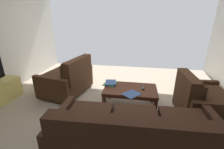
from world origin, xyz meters
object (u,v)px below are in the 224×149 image
at_px(sofa_main, 135,137).
at_px(book_stack, 111,83).
at_px(tv_remote, 143,88).
at_px(armchair_side, 201,102).
at_px(coffee_table, 130,91).
at_px(loveseat_near, 68,79).
at_px(loose_magazine, 132,94).

bearing_deg(sofa_main, book_stack, -68.71).
bearing_deg(tv_remote, book_stack, -9.49).
relative_size(armchair_side, book_stack, 2.86).
distance_m(coffee_table, tv_remote, 0.27).
relative_size(loveseat_near, armchair_side, 1.31).
xyz_separation_m(armchair_side, loose_magazine, (1.22, 0.02, 0.05)).
bearing_deg(coffee_table, tv_remote, -171.62).
distance_m(loveseat_near, armchair_side, 2.83).
xyz_separation_m(armchair_side, book_stack, (1.69, -0.38, 0.07)).
bearing_deg(book_stack, loose_magazine, 139.51).
distance_m(coffee_table, book_stack, 0.47).
relative_size(sofa_main, coffee_table, 2.01).
relative_size(loveseat_near, book_stack, 3.75).
xyz_separation_m(book_stack, loose_magazine, (-0.47, 0.40, -0.02)).
bearing_deg(coffee_table, armchair_side, 169.76).
relative_size(loveseat_near, tv_remote, 7.92).
bearing_deg(coffee_table, loose_magazine, 98.43).
bearing_deg(sofa_main, coffee_table, -84.32).
xyz_separation_m(loveseat_near, loose_magazine, (-1.55, 0.63, 0.05)).
bearing_deg(sofa_main, loose_magazine, -84.98).
height_order(coffee_table, book_stack, book_stack).
bearing_deg(sofa_main, armchair_side, -137.06).
relative_size(book_stack, tv_remote, 2.11).
height_order(armchair_side, tv_remote, armchair_side).
xyz_separation_m(armchair_side, tv_remote, (1.00, -0.27, 0.06)).
distance_m(armchair_side, book_stack, 1.73).
bearing_deg(loose_magazine, tv_remote, 93.38).
relative_size(armchair_side, tv_remote, 6.05).
bearing_deg(loose_magazine, sofa_main, -43.69).
height_order(tv_remote, loose_magazine, tv_remote).
bearing_deg(tv_remote, loose_magazine, 52.10).
relative_size(coffee_table, book_stack, 3.10).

